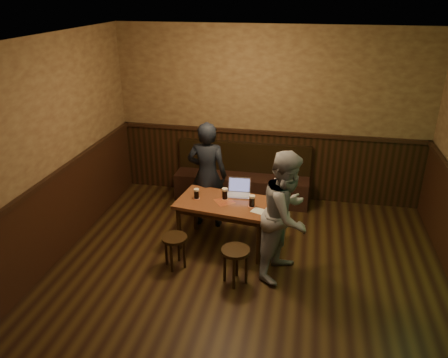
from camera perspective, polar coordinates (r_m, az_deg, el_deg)
room at (r=4.59m, az=2.24°, el=-3.39°), size 5.04×6.04×2.84m
bench at (r=7.28m, az=2.37°, el=-0.40°), size 2.20×0.50×0.95m
pub_table at (r=5.87m, az=0.09°, el=-3.73°), size 1.34×0.87×0.68m
stool_left at (r=5.57m, az=-6.46°, el=-8.27°), size 0.35×0.35×0.44m
stool_right at (r=5.25m, az=1.52°, el=-10.03°), size 0.36×0.36×0.46m
pint_left at (r=5.89m, az=-3.62°, el=-1.93°), size 0.09×0.09×0.14m
pint_mid at (r=5.86m, az=0.11°, el=-1.92°), size 0.10×0.10×0.16m
pint_right at (r=5.68m, az=3.67°, el=-2.88°), size 0.10×0.10×0.16m
laptop at (r=6.00m, az=1.95°, el=-1.51°), size 0.32×0.26×0.22m
menu at (r=5.59m, az=4.75°, el=-4.24°), size 0.26×0.22×0.00m
person_suit at (r=6.32m, az=-2.19°, el=0.50°), size 0.58×0.38×1.59m
person_grey at (r=5.27m, az=8.15°, el=-4.69°), size 0.84×0.94×1.61m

